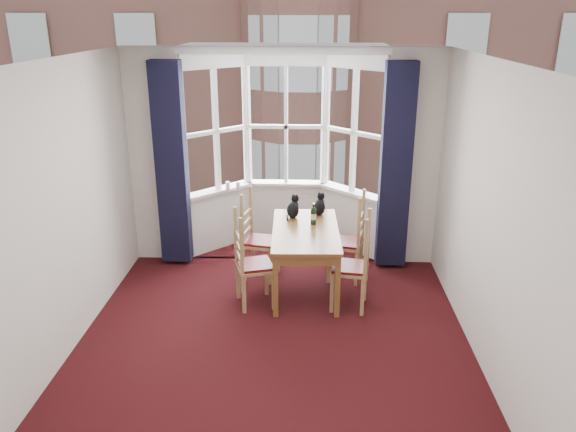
# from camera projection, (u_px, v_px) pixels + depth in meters

# --- Properties ---
(floor) EXTENTS (4.50, 4.50, 0.00)m
(floor) POSITION_uv_depth(u_px,v_px,m) (273.00, 350.00, 5.61)
(floor) COLOR black
(floor) RESTS_ON ground
(ceiling) EXTENTS (4.50, 4.50, 0.00)m
(ceiling) POSITION_uv_depth(u_px,v_px,m) (269.00, 61.00, 4.65)
(ceiling) COLOR white
(ceiling) RESTS_ON floor
(wall_left) EXTENTS (0.00, 4.50, 4.50)m
(wall_left) POSITION_uv_depth(u_px,v_px,m) (57.00, 216.00, 5.21)
(wall_left) COLOR silver
(wall_left) RESTS_ON floor
(wall_right) EXTENTS (0.00, 4.50, 4.50)m
(wall_right) POSITION_uv_depth(u_px,v_px,m) (492.00, 222.00, 5.05)
(wall_right) COLOR silver
(wall_right) RESTS_ON floor
(wall_near) EXTENTS (4.00, 0.00, 4.00)m
(wall_near) POSITION_uv_depth(u_px,v_px,m) (242.00, 363.00, 3.02)
(wall_near) COLOR silver
(wall_near) RESTS_ON floor
(wall_back_pier_left) EXTENTS (0.70, 0.12, 2.80)m
(wall_back_pier_left) POSITION_uv_depth(u_px,v_px,m) (157.00, 158.00, 7.31)
(wall_back_pier_left) COLOR silver
(wall_back_pier_left) RESTS_ON floor
(wall_back_pier_right) EXTENTS (0.70, 0.12, 2.80)m
(wall_back_pier_right) POSITION_uv_depth(u_px,v_px,m) (412.00, 160.00, 7.18)
(wall_back_pier_right) COLOR silver
(wall_back_pier_right) RESTS_ON floor
(bay_window) EXTENTS (2.76, 0.94, 2.80)m
(bay_window) POSITION_uv_depth(u_px,v_px,m) (285.00, 150.00, 7.72)
(bay_window) COLOR white
(bay_window) RESTS_ON floor
(curtain_left) EXTENTS (0.38, 0.22, 2.60)m
(curtain_left) POSITION_uv_depth(u_px,v_px,m) (172.00, 165.00, 7.15)
(curtain_left) COLOR black
(curtain_left) RESTS_ON floor
(curtain_right) EXTENTS (0.38, 0.22, 2.60)m
(curtain_right) POSITION_uv_depth(u_px,v_px,m) (396.00, 167.00, 7.04)
(curtain_right) COLOR black
(curtain_right) RESTS_ON floor
(dining_table) EXTENTS (0.82, 1.47, 0.77)m
(dining_table) POSITION_uv_depth(u_px,v_px,m) (306.00, 237.00, 6.64)
(dining_table) COLOR brown
(dining_table) RESTS_ON floor
(chair_left_near) EXTENTS (0.51, 0.52, 0.92)m
(chair_left_near) POSITION_uv_depth(u_px,v_px,m) (247.00, 267.00, 6.33)
(chair_left_near) COLOR #A78251
(chair_left_near) RESTS_ON floor
(chair_left_far) EXTENTS (0.48, 0.49, 0.92)m
(chair_left_far) POSITION_uv_depth(u_px,v_px,m) (254.00, 242.00, 7.04)
(chair_left_far) COLOR #A78251
(chair_left_far) RESTS_ON floor
(chair_right_near) EXTENTS (0.46, 0.48, 0.92)m
(chair_right_near) POSITION_uv_depth(u_px,v_px,m) (358.00, 269.00, 6.28)
(chair_right_near) COLOR #A78251
(chair_right_near) RESTS_ON floor
(chair_right_far) EXTENTS (0.48, 0.50, 0.92)m
(chair_right_far) POSITION_uv_depth(u_px,v_px,m) (353.00, 244.00, 6.96)
(chair_right_far) COLOR #A78251
(chair_right_far) RESTS_ON floor
(cat_left) EXTENTS (0.21, 0.25, 0.30)m
(cat_left) POSITION_uv_depth(u_px,v_px,m) (293.00, 209.00, 6.97)
(cat_left) COLOR black
(cat_left) RESTS_ON dining_table
(cat_right) EXTENTS (0.20, 0.24, 0.29)m
(cat_right) POSITION_uv_depth(u_px,v_px,m) (319.00, 206.00, 7.07)
(cat_right) COLOR black
(cat_right) RESTS_ON dining_table
(wine_bottle) EXTENTS (0.07, 0.07, 0.27)m
(wine_bottle) POSITION_uv_depth(u_px,v_px,m) (313.00, 215.00, 6.73)
(wine_bottle) COLOR black
(wine_bottle) RESTS_ON dining_table
(candle_tall) EXTENTS (0.06, 0.06, 0.11)m
(candle_tall) POSITION_uv_depth(u_px,v_px,m) (228.00, 186.00, 7.76)
(candle_tall) COLOR white
(candle_tall) RESTS_ON bay_window
(candle_short) EXTENTS (0.06, 0.06, 0.10)m
(candle_short) POSITION_uv_depth(u_px,v_px,m) (238.00, 185.00, 7.79)
(candle_short) COLOR white
(candle_short) RESTS_ON bay_window
(street) EXTENTS (80.00, 80.00, 0.00)m
(street) POSITION_uv_depth(u_px,v_px,m) (306.00, 157.00, 37.94)
(street) COLOR #333335
(street) RESTS_ON ground
(tenement_building) EXTENTS (18.40, 7.80, 15.20)m
(tenement_building) POSITION_uv_depth(u_px,v_px,m) (301.00, 65.00, 18.22)
(tenement_building) COLOR #8E5849
(tenement_building) RESTS_ON street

